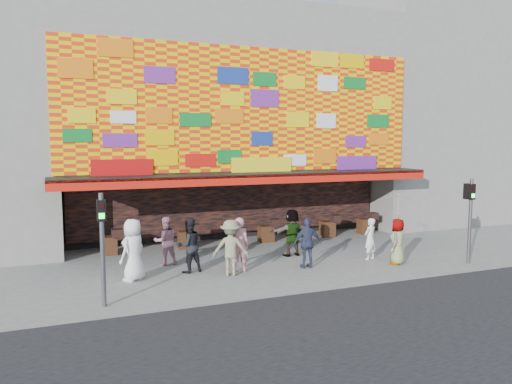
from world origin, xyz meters
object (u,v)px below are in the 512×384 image
(ped_b, at_px, (239,245))
(ped_e, at_px, (307,243))
(ped_c, at_px, (189,245))
(signal_left, at_px, (102,237))
(ped_h, at_px, (370,239))
(ped_d, at_px, (231,248))
(parasol, at_px, (399,205))
(ped_f, at_px, (292,232))
(ped_i, at_px, (166,241))
(ped_a, at_px, (133,250))
(ped_g, at_px, (398,242))
(signal_right, at_px, (470,211))

(ped_b, distance_m, ped_e, 2.37)
(ped_c, bearing_deg, signal_left, 27.91)
(ped_e, bearing_deg, ped_h, -171.71)
(ped_d, distance_m, ped_h, 5.44)
(ped_c, height_order, ped_d, ped_d)
(ped_e, xyz_separation_m, parasol, (3.17, -0.72, 1.24))
(signal_left, bearing_deg, ped_f, 25.42)
(ped_e, height_order, ped_i, ped_e)
(ped_a, bearing_deg, ped_g, 130.01)
(signal_left, height_order, ped_c, signal_left)
(ped_a, bearing_deg, signal_right, 127.75)
(ped_e, bearing_deg, signal_right, 167.58)
(ped_b, xyz_separation_m, ped_f, (2.64, 1.45, -0.03))
(ped_c, distance_m, ped_i, 1.35)
(ped_h, bearing_deg, signal_left, -9.00)
(ped_f, bearing_deg, ped_i, -9.25)
(ped_e, bearing_deg, ped_a, -3.28)
(ped_h, bearing_deg, ped_d, -17.90)
(ped_a, xyz_separation_m, ped_d, (2.99, -0.57, -0.06))
(ped_b, relative_size, parasol, 1.04)
(ped_b, bearing_deg, ped_e, -169.66)
(ped_c, relative_size, ped_e, 1.04)
(signal_left, distance_m, ped_a, 2.60)
(signal_right, bearing_deg, ped_i, 159.35)
(parasol, bearing_deg, ped_b, 168.79)
(signal_right, relative_size, ped_a, 1.55)
(ped_a, distance_m, parasol, 9.07)
(signal_right, distance_m, parasol, 2.58)
(ped_b, height_order, parasol, parasol)
(ped_d, relative_size, ped_i, 1.07)
(ped_a, bearing_deg, ped_c, 148.54)
(ped_c, bearing_deg, ped_g, 153.71)
(signal_left, xyz_separation_m, ped_h, (9.50, 1.80, -1.10))
(ped_b, relative_size, ped_c, 1.02)
(signal_right, relative_size, ped_f, 1.69)
(ped_e, xyz_separation_m, ped_h, (2.70, 0.24, -0.10))
(signal_left, xyz_separation_m, ped_f, (7.10, 3.38, -0.97))
(ped_a, distance_m, ped_h, 8.44)
(ped_d, relative_size, ped_f, 1.02)
(ped_a, distance_m, ped_g, 9.00)
(ped_h, bearing_deg, ped_a, -22.43)
(signal_left, distance_m, ped_h, 9.73)
(ped_a, relative_size, parasol, 1.10)
(signal_left, height_order, ped_e, signal_left)
(ped_f, bearing_deg, ped_c, 7.13)
(ped_d, bearing_deg, ped_b, -121.61)
(signal_right, height_order, ped_a, signal_right)
(ped_h, bearing_deg, ped_i, -35.23)
(signal_right, relative_size, parasol, 1.70)
(ped_b, height_order, ped_e, ped_b)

